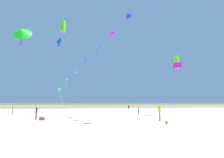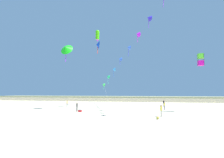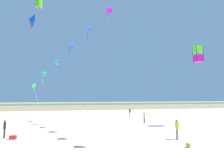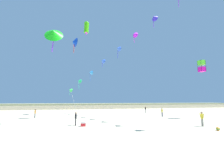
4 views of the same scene
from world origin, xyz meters
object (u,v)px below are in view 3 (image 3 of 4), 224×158
Objects in this scene: large_kite_low_lead at (39,0)px; large_kite_mid_trail at (31,20)px; person_far_right at (177,128)px; large_kite_outer_drift at (198,54)px; beach_ball at (188,145)px; beach_cooler at (13,137)px; person_near_right at (144,117)px; person_mid_center at (5,127)px; person_near_left at (130,112)px.

large_kite_mid_trail is at bearing 107.00° from large_kite_low_lead.
person_far_right is 0.82× the size of large_kite_outer_drift.
large_kite_mid_trail reaches higher than beach_ball.
large_kite_outer_drift reaches higher than beach_cooler.
large_kite_low_lead is at bearing 86.58° from beach_cooler.
large_kite_mid_trail reaches higher than person_near_right.
large_kite_mid_trail reaches higher than person_far_right.
beach_ball is (-0.58, -2.52, -0.80)m from person_far_right.
person_far_right is 12.78m from large_kite_outer_drift.
beach_cooler is (1.91, -16.29, -16.44)m from large_kite_mid_trail.
person_mid_center is 0.44× the size of large_kite_mid_trail.
person_far_right is 23.56m from large_kite_low_lead.
beach_cooler is at bearing -134.96° from person_near_left.
person_near_left is at bearing 87.07° from person_near_right.
large_kite_outer_drift is 5.77× the size of beach_ball.
person_mid_center is 0.78× the size of large_kite_outer_drift.
person_mid_center reaches higher than beach_cooler.
large_kite_mid_trail is 23.23m from beach_cooler.
person_near_left is 0.92× the size of person_far_right.
large_kite_mid_trail reaches higher than large_kite_outer_drift.
person_near_left is 21.92m from person_mid_center.
person_far_right reaches higher than person_near_left.
person_near_left is at bearing 115.12° from large_kite_outer_drift.
person_mid_center is 1.32m from beach_cooler.
person_far_right is at bearing -14.75° from person_mid_center.
person_mid_center is at bearing 143.03° from beach_cooler.
person_near_left is at bearing 84.08° from beach_ball.
person_near_left is 1.01× the size of person_near_right.
person_near_right is 16.72m from beach_cooler.
person_far_right is at bearing -51.19° from large_kite_mid_trail.
large_kite_low_lead is 1.28× the size of large_kite_outer_drift.
person_near_left is 0.42× the size of large_kite_mid_trail.
beach_cooler is (-14.95, -7.45, -0.69)m from person_near_right.
large_kite_outer_drift is at bearing 42.98° from person_far_right.
person_mid_center is 4.50× the size of beach_ball.
person_near_right is 4.30× the size of beach_ball.
person_mid_center is 17.56m from large_kite_low_lead.
person_far_right is at bearing -41.15° from large_kite_low_lead.
beach_ball is at bearing -23.42° from beach_cooler.
beach_ball is (13.17, -5.70, -0.03)m from beach_cooler.
person_far_right reaches higher than person_mid_center.
large_kite_outer_drift is at bearing -33.43° from person_near_right.
large_kite_low_lead is 22.29m from large_kite_outer_drift.
beach_cooler is (-13.75, 3.19, -0.77)m from person_far_right.
person_near_right is at bearing 23.18° from person_mid_center.
person_near_right is 0.75× the size of large_kite_outer_drift.
person_mid_center is at bearing -156.82° from person_near_right.
person_near_left is 0.97× the size of person_mid_center.
large_kite_low_lead is at bearing 138.85° from person_far_right.
person_far_right is at bearing -96.43° from person_near_right.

